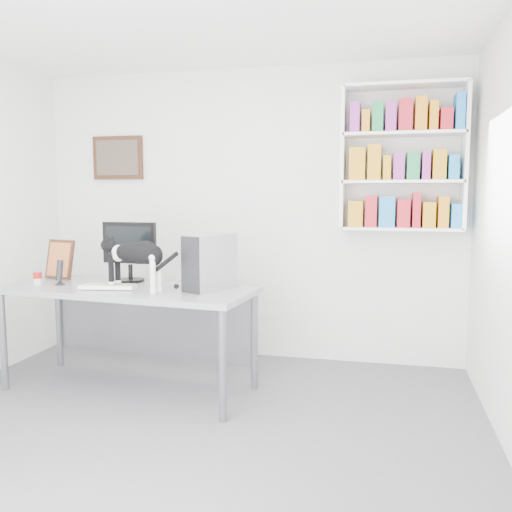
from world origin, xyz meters
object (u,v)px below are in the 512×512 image
leaning_print (60,259)px  monitor (130,251)px  keyboard (108,287)px  bookshelf (402,158)px  cat (136,265)px  pc_tower (210,262)px  speaker (60,272)px  desk (129,339)px  soup_can (37,279)px

leaning_print → monitor: bearing=12.4°
keyboard → bookshelf: bearing=17.8°
keyboard → cat: (0.26, -0.05, 0.18)m
bookshelf → keyboard: bookshelf is taller
monitor → keyboard: monitor is taller
bookshelf → pc_tower: bearing=-145.6°
monitor → leaning_print: 0.66m
bookshelf → speaker: size_ratio=5.95×
keyboard → pc_tower: size_ratio=0.99×
speaker → desk: bearing=21.2°
leaning_print → soup_can: 0.36m
keyboard → soup_can: bearing=168.5°
monitor → pc_tower: (0.77, -0.23, -0.04)m
bookshelf → leaning_print: 3.04m
bookshelf → speaker: 2.98m
speaker → bookshelf: bearing=39.8°
cat → bookshelf: bearing=43.8°
desk → speaker: speaker is taller
desk → cat: bearing=-38.6°
leaning_print → cat: 1.00m
bookshelf → soup_can: bearing=-159.4°
bookshelf → monitor: bearing=-161.4°
desk → speaker: (-0.57, -0.02, 0.52)m
leaning_print → keyboard: bearing=-16.4°
desk → pc_tower: 0.91m
monitor → speaker: monitor is taller
desk → monitor: size_ratio=3.92×
soup_can → monitor: bearing=26.9°
desk → cat: (0.15, -0.14, 0.60)m
bookshelf → pc_tower: bookshelf is taller
desk → pc_tower: (0.67, 0.03, 0.62)m
soup_can → cat: (0.90, -0.08, 0.14)m
monitor → pc_tower: size_ratio=1.19×
pc_tower → soup_can: pc_tower is taller
monitor → keyboard: bearing=-88.7°
speaker → cat: size_ratio=0.33×
speaker → soup_can: speaker is taller
monitor → speaker: (-0.47, -0.29, -0.15)m
bookshelf → leaning_print: bookshelf is taller
desk → leaning_print: bearing=166.2°
leaning_print → soup_can: leaning_print is taller
keyboard → speaker: speaker is taller
desk → monitor: bearing=117.0°
speaker → leaning_print: 0.35m
pc_tower → speaker: pc_tower is taller
pc_tower → leaning_print: bearing=-165.4°
soup_can → leaning_print: bearing=91.9°
leaning_print → soup_can: bearing=-75.1°
desk → monitor: (-0.10, 0.26, 0.66)m
desk → cat: size_ratio=3.14×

